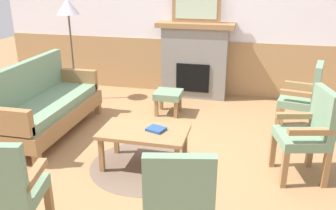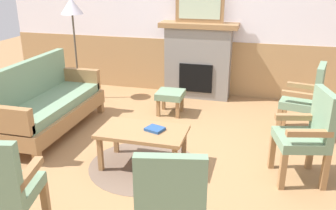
{
  "view_description": "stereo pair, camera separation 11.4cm",
  "coord_description": "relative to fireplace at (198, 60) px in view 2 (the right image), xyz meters",
  "views": [
    {
      "loc": [
        0.94,
        -3.63,
        2.08
      ],
      "look_at": [
        0.0,
        0.35,
        0.55
      ],
      "focal_mm": 38.4,
      "sensor_mm": 36.0,
      "label": 1
    },
    {
      "loc": [
        1.05,
        -3.6,
        2.08
      ],
      "look_at": [
        0.0,
        0.35,
        0.55
      ],
      "focal_mm": 38.4,
      "sensor_mm": 36.0,
      "label": 2
    }
  ],
  "objects": [
    {
      "name": "armchair_front_center",
      "position": [
        -0.79,
        -4.02,
        -0.11
      ],
      "size": [
        0.57,
        0.57,
        0.98
      ],
      "color": "olive",
      "rests_on": "ground_plane"
    },
    {
      "name": "round_rug",
      "position": [
        -0.14,
        -2.55,
        -0.65
      ],
      "size": [
        1.24,
        1.24,
        0.01
      ],
      "primitive_type": "cylinder",
      "color": "brown",
      "rests_on": "ground_plane"
    },
    {
      "name": "armchair_front_left",
      "position": [
        0.52,
        -3.87,
        -0.11
      ],
      "size": [
        0.57,
        0.57,
        0.98
      ],
      "color": "olive",
      "rests_on": "ground_plane"
    },
    {
      "name": "ground_plane",
      "position": [
        0.0,
        -2.35,
        -0.65
      ],
      "size": [
        14.0,
        14.0,
        0.0
      ],
      "primitive_type": "plane",
      "color": "#997047"
    },
    {
      "name": "footstool",
      "position": [
        -0.25,
        -0.93,
        -0.37
      ],
      "size": [
        0.4,
        0.4,
        0.36
      ],
      "color": "olive",
      "rests_on": "ground_plane"
    },
    {
      "name": "floor_lamp_by_couch",
      "position": [
        -1.95,
        -0.64,
        0.8
      ],
      "size": [
        0.36,
        0.36,
        1.68
      ],
      "color": "#332D28",
      "rests_on": "ground_plane"
    },
    {
      "name": "fireplace",
      "position": [
        0.0,
        0.0,
        0.0
      ],
      "size": [
        1.3,
        0.44,
        1.28
      ],
      "color": "gray",
      "rests_on": "ground_plane"
    },
    {
      "name": "couch",
      "position": [
        -1.66,
        -2.01,
        -0.26
      ],
      "size": [
        0.7,
        1.8,
        0.98
      ],
      "color": "olive",
      "rests_on": "ground_plane"
    },
    {
      "name": "armchair_by_window_left",
      "position": [
        1.67,
        -1.21,
        -0.11
      ],
      "size": [
        0.57,
        0.57,
        0.98
      ],
      "color": "olive",
      "rests_on": "ground_plane"
    },
    {
      "name": "coffee_table",
      "position": [
        -0.14,
        -2.55,
        -0.27
      ],
      "size": [
        0.96,
        0.56,
        0.44
      ],
      "color": "olive",
      "rests_on": "ground_plane"
    },
    {
      "name": "armchair_near_fireplace",
      "position": [
        1.58,
        -2.36,
        -0.11
      ],
      "size": [
        0.58,
        0.58,
        0.98
      ],
      "color": "olive",
      "rests_on": "ground_plane"
    },
    {
      "name": "wall_back",
      "position": [
        0.0,
        0.25,
        0.66
      ],
      "size": [
        7.2,
        0.14,
        2.7
      ],
      "color": "white",
      "rests_on": "ground_plane"
    },
    {
      "name": "book_on_table",
      "position": [
        -0.01,
        -2.51,
        -0.2
      ],
      "size": [
        0.23,
        0.21,
        0.03
      ],
      "primitive_type": "cube",
      "rotation": [
        0.0,
        0.0,
        -0.32
      ],
      "color": "navy",
      "rests_on": "coffee_table"
    },
    {
      "name": "framed_picture",
      "position": [
        0.0,
        0.0,
        0.91
      ],
      "size": [
        0.8,
        0.04,
        0.56
      ],
      "color": "olive",
      "rests_on": "fireplace"
    }
  ]
}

